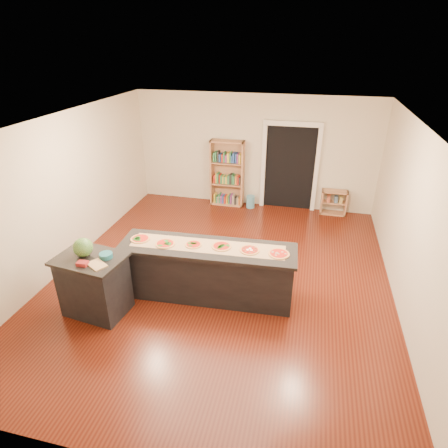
% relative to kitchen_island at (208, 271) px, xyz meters
% --- Properties ---
extents(room, '(6.00, 7.00, 2.80)m').
position_rel_kitchen_island_xyz_m(room, '(0.10, 0.56, 0.92)').
color(room, beige).
rests_on(room, ground).
extents(doorway, '(1.40, 0.09, 2.21)m').
position_rel_kitchen_island_xyz_m(doorway, '(1.00, 4.02, 0.72)').
color(doorway, black).
rests_on(doorway, room).
extents(kitchen_island, '(2.88, 0.78, 0.95)m').
position_rel_kitchen_island_xyz_m(kitchen_island, '(0.00, 0.00, 0.00)').
color(kitchen_island, black).
rests_on(kitchen_island, ground).
extents(side_counter, '(1.02, 0.74, 1.01)m').
position_rel_kitchen_island_xyz_m(side_counter, '(-1.61, -0.81, 0.03)').
color(side_counter, black).
rests_on(side_counter, ground).
extents(bookshelf, '(0.85, 0.30, 1.69)m').
position_rel_kitchen_island_xyz_m(bookshelf, '(-0.55, 3.86, 0.37)').
color(bookshelf, tan).
rests_on(bookshelf, ground).
extents(low_shelf, '(0.62, 0.26, 0.62)m').
position_rel_kitchen_island_xyz_m(low_shelf, '(2.15, 3.88, -0.17)').
color(low_shelf, tan).
rests_on(low_shelf, ground).
extents(waste_bin, '(0.22, 0.22, 0.32)m').
position_rel_kitchen_island_xyz_m(waste_bin, '(0.09, 3.79, -0.32)').
color(waste_bin, teal).
rests_on(waste_bin, ground).
extents(kraft_paper, '(2.52, 0.58, 0.00)m').
position_rel_kitchen_island_xyz_m(kraft_paper, '(-0.00, 0.02, 0.47)').
color(kraft_paper, '#91694A').
rests_on(kraft_paper, kitchen_island).
extents(watermelon, '(0.29, 0.29, 0.29)m').
position_rel_kitchen_island_xyz_m(watermelon, '(-1.71, -0.78, 0.67)').
color(watermelon, '#144214').
rests_on(watermelon, side_counter).
extents(cutting_board, '(0.36, 0.32, 0.02)m').
position_rel_kitchen_island_xyz_m(cutting_board, '(-1.39, -0.98, 0.54)').
color(cutting_board, tan).
rests_on(cutting_board, side_counter).
extents(package_red, '(0.16, 0.12, 0.06)m').
position_rel_kitchen_island_xyz_m(package_red, '(-1.59, -1.02, 0.56)').
color(package_red, maroon).
rests_on(package_red, side_counter).
extents(package_teal, '(0.20, 0.20, 0.07)m').
position_rel_kitchen_island_xyz_m(package_teal, '(-1.36, -0.76, 0.56)').
color(package_teal, '#195966').
rests_on(package_teal, side_counter).
extents(pizza_a, '(0.34, 0.34, 0.02)m').
position_rel_kitchen_island_xyz_m(pizza_a, '(-1.15, -0.02, 0.48)').
color(pizza_a, '#BA8447').
rests_on(pizza_a, kitchen_island).
extents(pizza_b, '(0.33, 0.33, 0.02)m').
position_rel_kitchen_island_xyz_m(pizza_b, '(-0.69, -0.08, 0.48)').
color(pizza_b, '#BA8447').
rests_on(pizza_b, kitchen_island).
extents(pizza_c, '(0.29, 0.29, 0.02)m').
position_rel_kitchen_island_xyz_m(pizza_c, '(-0.23, -0.01, 0.48)').
color(pizza_c, '#BA8447').
rests_on(pizza_c, kitchen_island).
extents(pizza_d, '(0.33, 0.33, 0.02)m').
position_rel_kitchen_island_xyz_m(pizza_d, '(0.23, 0.05, 0.48)').
color(pizza_d, '#BA8447').
rests_on(pizza_d, kitchen_island).
extents(pizza_e, '(0.33, 0.33, 0.02)m').
position_rel_kitchen_island_xyz_m(pizza_e, '(0.69, 0.03, 0.48)').
color(pizza_e, '#BA8447').
rests_on(pizza_e, kitchen_island).
extents(pizza_f, '(0.31, 0.31, 0.02)m').
position_rel_kitchen_island_xyz_m(pizza_f, '(1.15, 0.03, 0.48)').
color(pizza_f, '#BA8447').
rests_on(pizza_f, kitchen_island).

